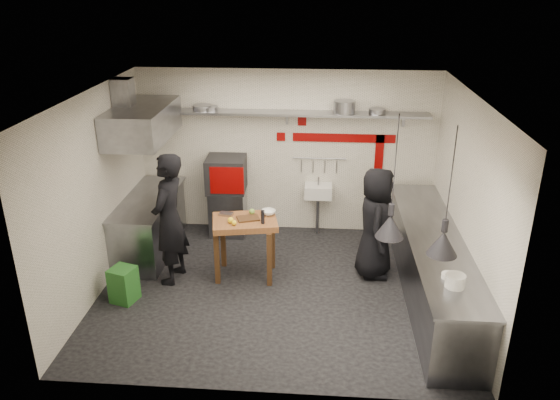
# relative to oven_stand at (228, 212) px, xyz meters

# --- Properties ---
(floor) EXTENTS (5.00, 5.00, 0.00)m
(floor) POSITION_rel_oven_stand_xyz_m (1.00, -1.78, -0.40)
(floor) COLOR black
(floor) RESTS_ON ground
(ceiling) EXTENTS (5.00, 5.00, 0.00)m
(ceiling) POSITION_rel_oven_stand_xyz_m (1.00, -1.78, 2.40)
(ceiling) COLOR beige
(ceiling) RESTS_ON floor
(wall_back) EXTENTS (5.00, 0.04, 2.80)m
(wall_back) POSITION_rel_oven_stand_xyz_m (1.00, 0.32, 1.00)
(wall_back) COLOR silver
(wall_back) RESTS_ON floor
(wall_front) EXTENTS (5.00, 0.04, 2.80)m
(wall_front) POSITION_rel_oven_stand_xyz_m (1.00, -3.88, 1.00)
(wall_front) COLOR silver
(wall_front) RESTS_ON floor
(wall_left) EXTENTS (0.04, 4.20, 2.80)m
(wall_left) POSITION_rel_oven_stand_xyz_m (-1.50, -1.78, 1.00)
(wall_left) COLOR silver
(wall_left) RESTS_ON floor
(wall_right) EXTENTS (0.04, 4.20, 2.80)m
(wall_right) POSITION_rel_oven_stand_xyz_m (3.50, -1.78, 1.00)
(wall_right) COLOR silver
(wall_right) RESTS_ON floor
(red_band_horiz) EXTENTS (1.70, 0.02, 0.14)m
(red_band_horiz) POSITION_rel_oven_stand_xyz_m (1.95, 0.30, 1.28)
(red_band_horiz) COLOR #770403
(red_band_horiz) RESTS_ON wall_back
(red_band_vert) EXTENTS (0.14, 0.02, 1.10)m
(red_band_vert) POSITION_rel_oven_stand_xyz_m (2.55, 0.30, 0.80)
(red_band_vert) COLOR #770403
(red_band_vert) RESTS_ON wall_back
(red_tile_a) EXTENTS (0.14, 0.02, 0.14)m
(red_tile_a) POSITION_rel_oven_stand_xyz_m (1.25, 0.30, 1.55)
(red_tile_a) COLOR #770403
(red_tile_a) RESTS_ON wall_back
(red_tile_b) EXTENTS (0.14, 0.02, 0.14)m
(red_tile_b) POSITION_rel_oven_stand_xyz_m (0.90, 0.30, 1.28)
(red_tile_b) COLOR #770403
(red_tile_b) RESTS_ON wall_back
(back_shelf) EXTENTS (4.60, 0.34, 0.04)m
(back_shelf) POSITION_rel_oven_stand_xyz_m (1.00, 0.14, 1.72)
(back_shelf) COLOR slate
(back_shelf) RESTS_ON wall_back
(shelf_bracket_left) EXTENTS (0.04, 0.06, 0.24)m
(shelf_bracket_left) POSITION_rel_oven_stand_xyz_m (-0.90, 0.29, 1.62)
(shelf_bracket_left) COLOR slate
(shelf_bracket_left) RESTS_ON wall_back
(shelf_bracket_mid) EXTENTS (0.04, 0.06, 0.24)m
(shelf_bracket_mid) POSITION_rel_oven_stand_xyz_m (1.00, 0.29, 1.62)
(shelf_bracket_mid) COLOR slate
(shelf_bracket_mid) RESTS_ON wall_back
(shelf_bracket_right) EXTENTS (0.04, 0.06, 0.24)m
(shelf_bracket_right) POSITION_rel_oven_stand_xyz_m (2.90, 0.29, 1.62)
(shelf_bracket_right) COLOR slate
(shelf_bracket_right) RESTS_ON wall_back
(pan_far_left) EXTENTS (0.32, 0.32, 0.09)m
(pan_far_left) POSITION_rel_oven_stand_xyz_m (-0.38, 0.14, 1.79)
(pan_far_left) COLOR slate
(pan_far_left) RESTS_ON back_shelf
(pan_mid_left) EXTENTS (0.29, 0.29, 0.07)m
(pan_mid_left) POSITION_rel_oven_stand_xyz_m (-0.25, 0.14, 1.78)
(pan_mid_left) COLOR slate
(pan_mid_left) RESTS_ON back_shelf
(stock_pot) EXTENTS (0.46, 0.46, 0.20)m
(stock_pot) POSITION_rel_oven_stand_xyz_m (1.92, 0.14, 1.84)
(stock_pot) COLOR slate
(stock_pot) RESTS_ON back_shelf
(pan_right) EXTENTS (0.32, 0.32, 0.08)m
(pan_right) POSITION_rel_oven_stand_xyz_m (2.45, 0.14, 1.78)
(pan_right) COLOR slate
(pan_right) RESTS_ON back_shelf
(oven_stand) EXTENTS (0.61, 0.56, 0.80)m
(oven_stand) POSITION_rel_oven_stand_xyz_m (0.00, 0.00, 0.00)
(oven_stand) COLOR slate
(oven_stand) RESTS_ON floor
(combi_oven) EXTENTS (0.66, 0.62, 0.58)m
(combi_oven) POSITION_rel_oven_stand_xyz_m (-0.01, 0.01, 0.69)
(combi_oven) COLOR black
(combi_oven) RESTS_ON oven_stand
(oven_door) EXTENTS (0.56, 0.05, 0.46)m
(oven_door) POSITION_rel_oven_stand_xyz_m (0.06, -0.28, 0.69)
(oven_door) COLOR #770403
(oven_door) RESTS_ON combi_oven
(oven_glass) EXTENTS (0.38, 0.03, 0.34)m
(oven_glass) POSITION_rel_oven_stand_xyz_m (0.01, -0.29, 0.69)
(oven_glass) COLOR black
(oven_glass) RESTS_ON oven_door
(hand_sink) EXTENTS (0.46, 0.34, 0.22)m
(hand_sink) POSITION_rel_oven_stand_xyz_m (1.55, 0.14, 0.38)
(hand_sink) COLOR silver
(hand_sink) RESTS_ON wall_back
(sink_tap) EXTENTS (0.03, 0.03, 0.14)m
(sink_tap) POSITION_rel_oven_stand_xyz_m (1.55, 0.14, 0.56)
(sink_tap) COLOR slate
(sink_tap) RESTS_ON hand_sink
(sink_drain) EXTENTS (0.06, 0.06, 0.66)m
(sink_drain) POSITION_rel_oven_stand_xyz_m (1.55, 0.10, -0.06)
(sink_drain) COLOR slate
(sink_drain) RESTS_ON floor
(utensil_rail) EXTENTS (0.90, 0.02, 0.02)m
(utensil_rail) POSITION_rel_oven_stand_xyz_m (1.55, 0.28, 0.92)
(utensil_rail) COLOR slate
(utensil_rail) RESTS_ON wall_back
(counter_right) EXTENTS (0.70, 3.80, 0.90)m
(counter_right) POSITION_rel_oven_stand_xyz_m (3.15, -1.78, 0.05)
(counter_right) COLOR slate
(counter_right) RESTS_ON floor
(counter_right_top) EXTENTS (0.76, 3.90, 0.03)m
(counter_right_top) POSITION_rel_oven_stand_xyz_m (3.15, -1.78, 0.52)
(counter_right_top) COLOR slate
(counter_right_top) RESTS_ON counter_right
(plate_stack) EXTENTS (0.26, 0.26, 0.15)m
(plate_stack) POSITION_rel_oven_stand_xyz_m (3.12, -3.08, 0.61)
(plate_stack) COLOR silver
(plate_stack) RESTS_ON counter_right_top
(small_bowl_right) EXTENTS (0.22, 0.22, 0.05)m
(small_bowl_right) POSITION_rel_oven_stand_xyz_m (3.10, -2.88, 0.56)
(small_bowl_right) COLOR silver
(small_bowl_right) RESTS_ON counter_right_top
(counter_left) EXTENTS (0.70, 1.90, 0.90)m
(counter_left) POSITION_rel_oven_stand_xyz_m (-1.15, -0.73, 0.05)
(counter_left) COLOR slate
(counter_left) RESTS_ON floor
(counter_left_top) EXTENTS (0.76, 2.00, 0.03)m
(counter_left_top) POSITION_rel_oven_stand_xyz_m (-1.15, -0.73, 0.52)
(counter_left_top) COLOR slate
(counter_left_top) RESTS_ON counter_left
(extractor_hood) EXTENTS (0.78, 1.60, 0.50)m
(extractor_hood) POSITION_rel_oven_stand_xyz_m (-1.10, -0.73, 1.75)
(extractor_hood) COLOR slate
(extractor_hood) RESTS_ON ceiling
(hood_duct) EXTENTS (0.28, 0.28, 0.50)m
(hood_duct) POSITION_rel_oven_stand_xyz_m (-1.35, -0.73, 2.15)
(hood_duct) COLOR slate
(hood_duct) RESTS_ON ceiling
(green_bin) EXTENTS (0.40, 0.40, 0.50)m
(green_bin) POSITION_rel_oven_stand_xyz_m (-1.09, -2.23, -0.15)
(green_bin) COLOR #225D20
(green_bin) RESTS_ON floor
(prep_table) EXTENTS (1.02, 0.80, 0.92)m
(prep_table) POSITION_rel_oven_stand_xyz_m (0.50, -1.41, 0.06)
(prep_table) COLOR brown
(prep_table) RESTS_ON floor
(cutting_board) EXTENTS (0.37, 0.31, 0.02)m
(cutting_board) POSITION_rel_oven_stand_xyz_m (0.55, -1.40, 0.53)
(cutting_board) COLOR #442A16
(cutting_board) RESTS_ON prep_table
(pepper_mill) EXTENTS (0.06, 0.06, 0.20)m
(pepper_mill) POSITION_rel_oven_stand_xyz_m (0.77, -1.53, 0.62)
(pepper_mill) COLOR black
(pepper_mill) RESTS_ON prep_table
(lemon_a) EXTENTS (0.10, 0.10, 0.09)m
(lemon_a) POSITION_rel_oven_stand_xyz_m (0.31, -1.54, 0.56)
(lemon_a) COLOR yellow
(lemon_a) RESTS_ON prep_table
(lemon_b) EXTENTS (0.07, 0.07, 0.07)m
(lemon_b) POSITION_rel_oven_stand_xyz_m (0.38, -1.62, 0.56)
(lemon_b) COLOR yellow
(lemon_b) RESTS_ON prep_table
(veg_ball) EXTENTS (0.12, 0.12, 0.09)m
(veg_ball) POSITION_rel_oven_stand_xyz_m (0.58, -1.24, 0.57)
(veg_ball) COLOR olive
(veg_ball) RESTS_ON prep_table
(steel_tray) EXTENTS (0.21, 0.16, 0.03)m
(steel_tray) POSITION_rel_oven_stand_xyz_m (0.20, -1.27, 0.54)
(steel_tray) COLOR slate
(steel_tray) RESTS_ON prep_table
(bowl) EXTENTS (0.26, 0.26, 0.07)m
(bowl) POSITION_rel_oven_stand_xyz_m (0.83, -1.21, 0.55)
(bowl) COLOR silver
(bowl) RESTS_ON prep_table
(heat_lamp_near) EXTENTS (0.45, 0.45, 1.49)m
(heat_lamp_near) POSITION_rel_oven_stand_xyz_m (2.41, -2.62, 1.65)
(heat_lamp_near) COLOR black
(heat_lamp_near) RESTS_ON ceiling
(heat_lamp_far) EXTENTS (0.41, 0.41, 1.46)m
(heat_lamp_far) POSITION_rel_oven_stand_xyz_m (2.92, -3.08, 1.67)
(heat_lamp_far) COLOR black
(heat_lamp_far) RESTS_ON ceiling
(chef_left) EXTENTS (0.57, 0.77, 1.95)m
(chef_left) POSITION_rel_oven_stand_xyz_m (-0.56, -1.60, 0.57)
(chef_left) COLOR black
(chef_left) RESTS_ON floor
(chef_right) EXTENTS (0.58, 0.85, 1.68)m
(chef_right) POSITION_rel_oven_stand_xyz_m (2.40, -1.23, 0.44)
(chef_right) COLOR black
(chef_right) RESTS_ON floor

